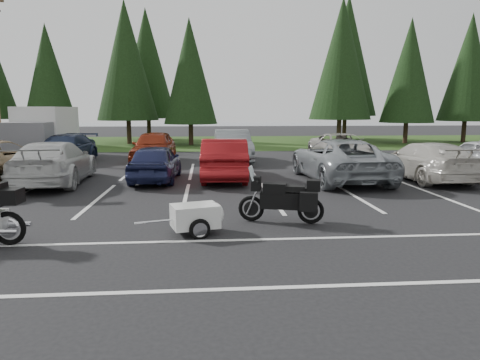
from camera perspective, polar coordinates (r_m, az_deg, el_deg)
name	(u,v)px	position (r m, az deg, el deg)	size (l,w,h in m)	color
ground	(166,205)	(12.58, -9.78, -3.36)	(120.00, 120.00, 0.00)	black
grass_strip	(192,142)	(36.34, -6.40, 5.00)	(80.00, 16.00, 0.01)	#233912
lake_water	(224,127)	(67.33, -2.15, 7.04)	(70.00, 50.00, 0.02)	slate
box_truck	(41,133)	(26.39, -25.00, 5.70)	(2.40, 5.60, 2.90)	silver
stall_markings	(172,192)	(14.53, -9.07, -1.61)	(32.00, 16.00, 0.01)	silver
conifer_3	(48,75)	(35.67, -24.25, 12.63)	(3.87, 3.87, 9.02)	#332316
conifer_4	(126,61)	(35.86, -14.95, 15.14)	(4.80, 4.80, 11.17)	#332316
conifer_5	(190,71)	(33.96, -6.71, 14.19)	(4.14, 4.14, 9.63)	#332316
conifer_6	(342,59)	(36.20, 13.38, 15.43)	(4.93, 4.93, 11.48)	#332316
conifer_7	(409,71)	(37.86, 21.64, 13.38)	(4.27, 4.27, 9.94)	#332316
conifer_8	(469,68)	(41.24, 28.23, 13.06)	(4.53, 4.53, 10.56)	#332316
conifer_back_b	(147,64)	(40.25, -12.32, 14.91)	(4.97, 4.97, 11.58)	#332316
conifer_back_c	(347,56)	(41.35, 14.10, 15.70)	(5.50, 5.50, 12.81)	#332316
car_near_3	(54,163)	(17.31, -23.51, 2.14)	(2.23, 5.49, 1.59)	beige
car_near_4	(156,163)	(16.86, -11.19, 2.30)	(1.69, 4.21, 1.43)	#1D2148
car_near_5	(225,159)	(16.99, -2.08, 2.84)	(1.71, 4.92, 1.62)	maroon
car_near_6	(339,160)	(17.11, 13.10, 2.66)	(2.70, 5.86, 1.63)	gray
car_near_7	(425,161)	(18.29, 23.43, 2.34)	(2.09, 5.15, 1.49)	beige
car_far_1	(64,150)	(23.32, -22.41, 3.77)	(2.10, 5.16, 1.50)	#19243F
car_far_2	(154,147)	(22.60, -11.40, 4.35)	(1.97, 4.89, 1.67)	maroon
car_far_3	(233,146)	(22.65, -0.99, 4.55)	(1.77, 5.08, 1.68)	slate
car_far_4	(342,148)	(23.27, 13.45, 4.21)	(2.49, 5.39, 1.50)	#A39E96
cargo_trailer	(195,219)	(9.59, -6.01, -5.20)	(1.46, 0.82, 0.68)	silver
adventure_motorcycle	(281,194)	(10.46, 5.46, -1.92)	(2.31, 0.80, 1.41)	black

